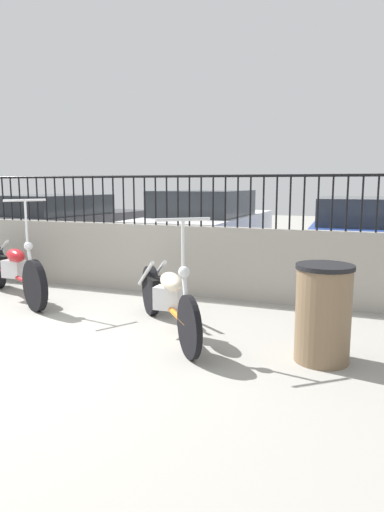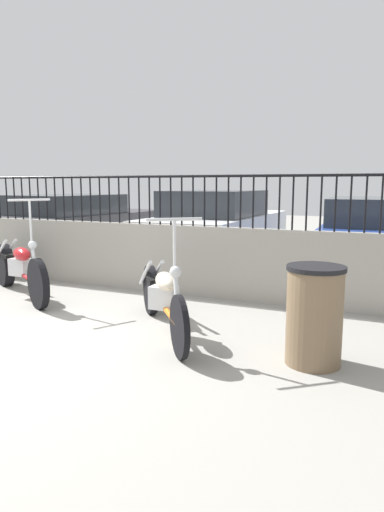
{
  "view_description": "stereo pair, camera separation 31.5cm",
  "coord_description": "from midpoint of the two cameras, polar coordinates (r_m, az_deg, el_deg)",
  "views": [
    {
      "loc": [
        3.19,
        -3.26,
        1.57
      ],
      "look_at": [
        1.22,
        1.89,
        0.7
      ],
      "focal_mm": 32.0,
      "sensor_mm": 36.0,
      "label": 1
    },
    {
      "loc": [
        3.48,
        -3.14,
        1.57
      ],
      "look_at": [
        1.22,
        1.89,
        0.7
      ],
      "focal_mm": 32.0,
      "sensor_mm": 36.0,
      "label": 2
    }
  ],
  "objects": [
    {
      "name": "trash_bin",
      "position": [
        4.18,
        13.99,
        -6.97
      ],
      "size": [
        0.51,
        0.51,
        0.88
      ],
      "color": "brown",
      "rests_on": "ground_plane"
    },
    {
      "name": "low_wall",
      "position": [
        6.86,
        -8.43,
        -0.15
      ],
      "size": [
        10.96,
        0.18,
        0.99
      ],
      "color": "#9E998E",
      "rests_on": "ground_plane"
    },
    {
      "name": "car_white",
      "position": [
        9.68,
        0.87,
        3.93
      ],
      "size": [
        1.89,
        4.51,
        1.44
      ],
      "rotation": [
        0.0,
        0.0,
        1.56
      ],
      "color": "black",
      "rests_on": "ground_plane"
    },
    {
      "name": "motorcycle_orange",
      "position": [
        4.93,
        -5.22,
        -4.92
      ],
      "size": [
        1.44,
        1.73,
        1.28
      ],
      "rotation": [
        0.0,
        0.0,
        -0.89
      ],
      "color": "black",
      "rests_on": "ground_plane"
    },
    {
      "name": "ground_plane",
      "position": [
        4.88,
        -24.23,
        -10.63
      ],
      "size": [
        40.0,
        40.0,
        0.0
      ],
      "primitive_type": "plane",
      "color": "gray"
    },
    {
      "name": "car_dark_grey",
      "position": [
        10.67,
        -17.05,
        3.83
      ],
      "size": [
        2.39,
        4.75,
        1.34
      ],
      "rotation": [
        0.0,
        0.0,
        1.46
      ],
      "color": "black",
      "rests_on": "ground_plane"
    },
    {
      "name": "motorcycle_red",
      "position": [
        6.95,
        -23.07,
        -1.55
      ],
      "size": [
        2.1,
        1.29,
        1.4
      ],
      "rotation": [
        0.0,
        0.0,
        -0.52
      ],
      "color": "black",
      "rests_on": "ground_plane"
    },
    {
      "name": "fence_railing",
      "position": [
        6.78,
        -8.62,
        7.96
      ],
      "size": [
        10.96,
        0.04,
        0.71
      ],
      "color": "black",
      "rests_on": "low_wall"
    },
    {
      "name": "car_blue",
      "position": [
        8.8,
        19.9,
        2.63
      ],
      "size": [
        2.0,
        4.44,
        1.34
      ],
      "rotation": [
        0.0,
        0.0,
        1.61
      ],
      "color": "black",
      "rests_on": "ground_plane"
    }
  ]
}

